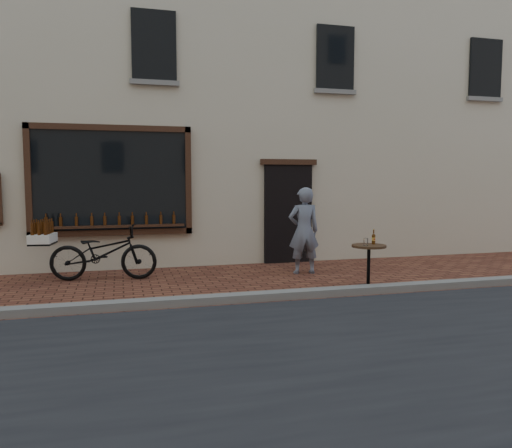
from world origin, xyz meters
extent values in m
plane|color=#53271B|center=(0.00, 0.00, 0.00)|extent=(90.00, 90.00, 0.00)
cube|color=slate|center=(0.00, 0.20, 0.06)|extent=(90.00, 0.25, 0.12)
cube|color=beige|center=(0.00, 6.50, 5.00)|extent=(28.00, 6.00, 10.00)
cube|color=black|center=(-1.90, 3.45, 1.85)|extent=(3.00, 0.06, 2.00)
cube|color=black|center=(-1.90, 3.43, 2.91)|extent=(3.24, 0.10, 0.12)
cube|color=black|center=(-1.90, 3.43, 0.79)|extent=(3.24, 0.10, 0.12)
cube|color=black|center=(-3.46, 3.43, 1.85)|extent=(0.12, 0.10, 2.24)
cube|color=black|center=(-0.34, 3.43, 1.85)|extent=(0.12, 0.10, 2.24)
cube|color=black|center=(-1.90, 3.38, 0.92)|extent=(2.90, 0.16, 0.05)
cube|color=black|center=(1.90, 3.46, 1.10)|extent=(1.10, 0.10, 2.20)
cube|color=black|center=(1.90, 3.43, 2.26)|extent=(1.30, 0.10, 0.12)
cylinder|color=#3D1C07|center=(-3.15, 3.38, 1.04)|extent=(0.06, 0.06, 0.19)
cylinder|color=#3D1C07|center=(-2.87, 3.38, 1.04)|extent=(0.06, 0.06, 0.19)
cylinder|color=#3D1C07|center=(-2.59, 3.38, 1.04)|extent=(0.06, 0.06, 0.19)
cylinder|color=#3D1C07|center=(-2.32, 3.38, 1.04)|extent=(0.06, 0.06, 0.19)
cylinder|color=#3D1C07|center=(-2.04, 3.38, 1.04)|extent=(0.06, 0.06, 0.19)
cylinder|color=#3D1C07|center=(-1.76, 3.38, 1.04)|extent=(0.06, 0.06, 0.19)
cylinder|color=#3D1C07|center=(-1.48, 3.38, 1.04)|extent=(0.06, 0.06, 0.19)
cylinder|color=#3D1C07|center=(-1.21, 3.38, 1.04)|extent=(0.06, 0.06, 0.19)
cylinder|color=#3D1C07|center=(-0.93, 3.38, 1.04)|extent=(0.06, 0.06, 0.19)
cylinder|color=#3D1C07|center=(-0.65, 3.38, 1.04)|extent=(0.06, 0.06, 0.19)
cube|color=black|center=(-1.00, 3.46, 4.60)|extent=(0.90, 0.06, 1.40)
cube|color=black|center=(3.00, 3.46, 4.60)|extent=(0.90, 0.06, 1.40)
cube|color=black|center=(7.00, 3.46, 4.60)|extent=(0.90, 0.06, 1.40)
imported|color=black|center=(-2.06, 2.49, 0.51)|extent=(2.02, 0.94, 1.02)
cube|color=black|center=(-3.13, 2.64, 0.70)|extent=(0.46, 0.59, 0.03)
cube|color=white|center=(-3.13, 2.64, 0.80)|extent=(0.46, 0.61, 0.16)
cylinder|color=#3D1C07|center=(-3.04, 2.42, 0.99)|extent=(0.06, 0.06, 0.22)
cylinder|color=#3D1C07|center=(-3.15, 2.44, 0.99)|extent=(0.06, 0.06, 0.22)
cylinder|color=#3D1C07|center=(-3.27, 2.45, 0.99)|extent=(0.06, 0.06, 0.22)
cylinder|color=#3D1C07|center=(-3.02, 2.56, 0.99)|extent=(0.06, 0.06, 0.22)
cylinder|color=#3D1C07|center=(-3.14, 2.57, 0.99)|extent=(0.06, 0.06, 0.22)
cylinder|color=#3D1C07|center=(-3.25, 2.59, 0.99)|extent=(0.06, 0.06, 0.22)
cylinder|color=#3D1C07|center=(-3.00, 2.69, 0.99)|extent=(0.06, 0.06, 0.22)
cylinder|color=#3D1C07|center=(-3.12, 2.71, 0.99)|extent=(0.06, 0.06, 0.22)
cylinder|color=#3D1C07|center=(-3.23, 2.72, 0.99)|extent=(0.06, 0.06, 0.22)
cylinder|color=#3D1C07|center=(-2.99, 2.83, 0.99)|extent=(0.06, 0.06, 0.22)
cylinder|color=#3D1C07|center=(-3.10, 2.84, 0.99)|extent=(0.06, 0.06, 0.22)
cylinder|color=black|center=(2.37, 0.54, 0.01)|extent=(0.43, 0.43, 0.03)
cylinder|color=black|center=(2.37, 0.54, 0.37)|extent=(0.06, 0.06, 0.68)
cylinder|color=#301D10|center=(2.37, 0.54, 0.73)|extent=(0.59, 0.59, 0.04)
cylinder|color=gold|center=(2.49, 0.60, 0.84)|extent=(0.06, 0.06, 0.06)
cylinder|color=white|center=(2.27, 0.47, 0.82)|extent=(0.08, 0.08, 0.13)
imported|color=slate|center=(1.77, 2.12, 0.86)|extent=(0.65, 0.45, 1.72)
camera|label=1|loc=(-1.73, -7.14, 1.88)|focal=35.00mm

